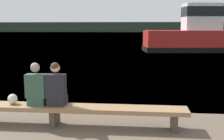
# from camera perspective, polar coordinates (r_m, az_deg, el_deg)

# --- Properties ---
(water_surface) EXTENTS (240.00, 240.00, 0.00)m
(water_surface) POSITION_cam_1_polar(r_m,az_deg,el_deg) (127.08, 5.05, 7.74)
(water_surface) COLOR #5684A3
(water_surface) RESTS_ON ground
(far_shoreline) EXTENTS (600.00, 12.00, 4.17)m
(far_shoreline) POSITION_cam_1_polar(r_m,az_deg,el_deg) (124.54, 5.05, 8.68)
(far_shoreline) COLOR #2D3D2D
(far_shoreline) RESTS_ON ground
(bench_main) EXTENTS (5.81, 0.52, 0.46)m
(bench_main) POSITION_cam_1_polar(r_m,az_deg,el_deg) (6.39, -11.60, -7.82)
(bench_main) COLOR #8E6B47
(bench_main) RESTS_ON ground
(person_left) EXTENTS (0.43, 0.41, 0.95)m
(person_left) POSITION_cam_1_polar(r_m,az_deg,el_deg) (6.41, -15.09, -3.44)
(person_left) COLOR #2D4C3D
(person_left) RESTS_ON bench_main
(person_right) EXTENTS (0.43, 0.41, 0.97)m
(person_right) POSITION_cam_1_polar(r_m,az_deg,el_deg) (6.26, -11.28, -3.49)
(person_right) COLOR black
(person_right) RESTS_ON bench_main
(shopping_bag) EXTENTS (0.21, 0.21, 0.23)m
(shopping_bag) POSITION_cam_1_polar(r_m,az_deg,el_deg) (6.71, -19.55, -5.58)
(shopping_bag) COLOR beige
(shopping_bag) RESTS_ON bench_main
(tugboat_red) EXTENTS (9.53, 4.44, 7.34)m
(tugboat_red) POSITION_cam_1_polar(r_m,az_deg,el_deg) (26.24, 16.88, 6.52)
(tugboat_red) COLOR red
(tugboat_red) RESTS_ON water_surface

